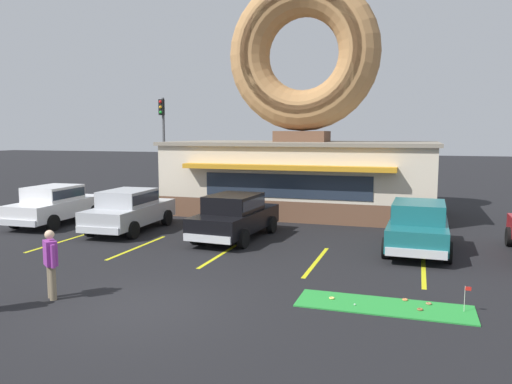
# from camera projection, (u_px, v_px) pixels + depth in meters

# --- Properties ---
(ground_plane) EXTENTS (160.00, 160.00, 0.00)m
(ground_plane) POSITION_uv_depth(u_px,v_px,m) (140.00, 307.00, 10.86)
(ground_plane) COLOR black
(donut_shop_building) EXTENTS (12.30, 6.75, 10.96)m
(donut_shop_building) POSITION_uv_depth(u_px,v_px,m) (302.00, 134.00, 23.46)
(donut_shop_building) COLOR brown
(donut_shop_building) RESTS_ON ground
(putting_mat) EXTENTS (3.77, 1.19, 0.03)m
(putting_mat) POSITION_uv_depth(u_px,v_px,m) (384.00, 306.00, 10.87)
(putting_mat) COLOR green
(putting_mat) RESTS_ON ground
(mini_donut_near_left) EXTENTS (0.13, 0.13, 0.04)m
(mini_donut_near_left) POSITION_uv_depth(u_px,v_px,m) (429.00, 304.00, 10.94)
(mini_donut_near_left) COLOR #A5724C
(mini_donut_near_left) RESTS_ON putting_mat
(mini_donut_near_right) EXTENTS (0.13, 0.13, 0.04)m
(mini_donut_near_right) POSITION_uv_depth(u_px,v_px,m) (420.00, 309.00, 10.58)
(mini_donut_near_right) COLOR brown
(mini_donut_near_right) RESTS_ON putting_mat
(mini_donut_mid_left) EXTENTS (0.13, 0.13, 0.04)m
(mini_donut_mid_left) POSITION_uv_depth(u_px,v_px,m) (405.00, 300.00, 11.19)
(mini_donut_mid_left) COLOR #D17F47
(mini_donut_mid_left) RESTS_ON putting_mat
(mini_donut_mid_centre) EXTENTS (0.13, 0.13, 0.04)m
(mini_donut_mid_centre) POSITION_uv_depth(u_px,v_px,m) (332.00, 298.00, 11.30)
(mini_donut_mid_centre) COLOR #E5C666
(mini_donut_mid_centre) RESTS_ON putting_mat
(golf_ball) EXTENTS (0.04, 0.04, 0.04)m
(golf_ball) POSITION_uv_depth(u_px,v_px,m) (355.00, 305.00, 10.87)
(golf_ball) COLOR white
(golf_ball) RESTS_ON putting_mat
(putting_flag_pin) EXTENTS (0.13, 0.01, 0.55)m
(putting_flag_pin) POSITION_uv_depth(u_px,v_px,m) (467.00, 293.00, 10.45)
(putting_flag_pin) COLOR silver
(putting_flag_pin) RESTS_ON putting_mat
(car_black) EXTENTS (2.20, 4.66, 1.60)m
(car_black) POSITION_uv_depth(u_px,v_px,m) (235.00, 214.00, 17.82)
(car_black) COLOR black
(car_black) RESTS_ON ground
(car_white) EXTENTS (2.07, 4.60, 1.60)m
(car_white) POSITION_uv_depth(u_px,v_px,m) (55.00, 203.00, 20.69)
(car_white) COLOR silver
(car_white) RESTS_ON ground
(car_silver) EXTENTS (2.11, 4.62, 1.60)m
(car_silver) POSITION_uv_depth(u_px,v_px,m) (129.00, 208.00, 19.25)
(car_silver) COLOR #B2B5BA
(car_silver) RESTS_ON ground
(car_teal) EXTENTS (2.05, 4.60, 1.60)m
(car_teal) POSITION_uv_depth(u_px,v_px,m) (418.00, 224.00, 15.93)
(car_teal) COLOR #196066
(car_teal) RESTS_ON ground
(pedestrian_leather_jacket_man) EXTENTS (0.49, 0.42, 1.60)m
(pedestrian_leather_jacket_man) POSITION_uv_depth(u_px,v_px,m) (51.00, 261.00, 11.30)
(pedestrian_leather_jacket_man) COLOR #7F7056
(pedestrian_leather_jacket_man) RESTS_ON ground
(trash_bin) EXTENTS (0.57, 0.57, 0.97)m
(trash_bin) POSITION_uv_depth(u_px,v_px,m) (163.00, 204.00, 23.19)
(trash_bin) COLOR #1E662D
(trash_bin) RESTS_ON ground
(traffic_light_pole) EXTENTS (0.28, 0.47, 5.80)m
(traffic_light_pole) POSITION_uv_depth(u_px,v_px,m) (163.00, 134.00, 29.08)
(traffic_light_pole) COLOR #595B60
(traffic_light_pole) RESTS_ON ground
(parking_stripe_far_left) EXTENTS (0.12, 3.60, 0.01)m
(parking_stripe_far_left) POSITION_uv_depth(u_px,v_px,m) (63.00, 241.00, 17.45)
(parking_stripe_far_left) COLOR yellow
(parking_stripe_far_left) RESTS_ON ground
(parking_stripe_left) EXTENTS (0.12, 3.60, 0.01)m
(parking_stripe_left) POSITION_uv_depth(u_px,v_px,m) (138.00, 247.00, 16.53)
(parking_stripe_left) COLOR yellow
(parking_stripe_left) RESTS_ON ground
(parking_stripe_mid_left) EXTENTS (0.12, 3.60, 0.01)m
(parking_stripe_mid_left) POSITION_uv_depth(u_px,v_px,m) (222.00, 254.00, 15.61)
(parking_stripe_mid_left) COLOR yellow
(parking_stripe_mid_left) RESTS_ON ground
(parking_stripe_centre) EXTENTS (0.12, 3.60, 0.01)m
(parking_stripe_centre) POSITION_uv_depth(u_px,v_px,m) (316.00, 262.00, 14.69)
(parking_stripe_centre) COLOR yellow
(parking_stripe_centre) RESTS_ON ground
(parking_stripe_mid_right) EXTENTS (0.12, 3.60, 0.01)m
(parking_stripe_mid_right) POSITION_uv_depth(u_px,v_px,m) (424.00, 270.00, 13.77)
(parking_stripe_mid_right) COLOR yellow
(parking_stripe_mid_right) RESTS_ON ground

